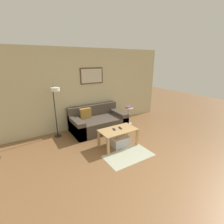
# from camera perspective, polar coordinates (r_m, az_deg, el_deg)

# --- Properties ---
(ground_plane) EXTENTS (16.00, 16.00, 0.00)m
(ground_plane) POSITION_cam_1_polar(r_m,az_deg,el_deg) (3.54, 18.91, -21.48)
(ground_plane) COLOR brown
(wall_back) EXTENTS (5.60, 0.09, 2.55)m
(wall_back) POSITION_cam_1_polar(r_m,az_deg,el_deg) (5.50, -7.30, 8.25)
(wall_back) COLOR #C6BC93
(wall_back) RESTS_ON ground_plane
(area_rug) EXTENTS (1.16, 0.66, 0.01)m
(area_rug) POSITION_cam_1_polar(r_m,az_deg,el_deg) (4.04, 5.86, -14.99)
(area_rug) COLOR #B2B79E
(area_rug) RESTS_ON ground_plane
(couch) EXTENTS (1.72, 0.98, 0.76)m
(couch) POSITION_cam_1_polar(r_m,az_deg,el_deg) (5.30, -5.06, -3.45)
(couch) COLOR #4C4238
(couch) RESTS_ON ground_plane
(coffee_table) EXTENTS (0.97, 0.55, 0.46)m
(coffee_table) POSITION_cam_1_polar(r_m,az_deg,el_deg) (4.27, 2.14, -7.25)
(coffee_table) COLOR tan
(coffee_table) RESTS_ON ground_plane
(storage_bin) EXTENTS (0.48, 0.41, 0.26)m
(storage_bin) POSITION_cam_1_polar(r_m,az_deg,el_deg) (4.39, 2.55, -10.09)
(storage_bin) COLOR #B2B2B7
(storage_bin) RESTS_ON ground_plane
(floor_lamp) EXTENTS (0.22, 0.52, 1.51)m
(floor_lamp) POSITION_cam_1_polar(r_m,az_deg,el_deg) (4.62, -19.21, 3.97)
(floor_lamp) COLOR black
(floor_lamp) RESTS_ON ground_plane
(side_table) EXTENTS (0.28, 0.28, 0.59)m
(side_table) POSITION_cam_1_polar(r_m,az_deg,el_deg) (5.75, 5.96, -0.86)
(side_table) COLOR silver
(side_table) RESTS_ON ground_plane
(book_stack) EXTENTS (0.22, 0.18, 0.05)m
(book_stack) POSITION_cam_1_polar(r_m,az_deg,el_deg) (5.69, 5.98, 1.74)
(book_stack) COLOR silver
(book_stack) RESTS_ON side_table
(remote_control) EXTENTS (0.07, 0.15, 0.02)m
(remote_control) POSITION_cam_1_polar(r_m,az_deg,el_deg) (4.30, 2.93, -5.62)
(remote_control) COLOR #232328
(remote_control) RESTS_ON coffee_table
(cell_phone) EXTENTS (0.11, 0.15, 0.01)m
(cell_phone) POSITION_cam_1_polar(r_m,az_deg,el_deg) (4.23, 0.70, -6.14)
(cell_phone) COLOR #1E2338
(cell_phone) RESTS_ON coffee_table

